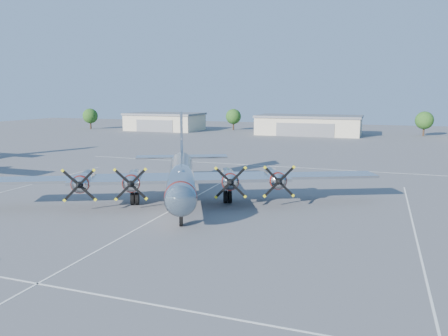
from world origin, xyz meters
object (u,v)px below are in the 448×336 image
(hangar_west, at_px, (165,122))
(hangar_center, at_px, (309,125))
(tree_west, at_px, (233,117))
(main_bomber_b29, at_px, (182,200))
(tree_far_west, at_px, (90,116))
(tree_east, at_px, (424,120))

(hangar_west, xyz_separation_m, hangar_center, (45.00, -0.00, -0.00))
(tree_west, distance_m, main_bomber_b29, 93.21)
(hangar_west, height_order, main_bomber_b29, hangar_west)
(tree_far_west, bearing_deg, main_bomber_b29, -48.41)
(tree_west, relative_size, tree_east, 1.00)
(hangar_center, relative_size, tree_east, 4.31)
(tree_far_west, distance_m, tree_west, 46.57)
(tree_west, distance_m, tree_east, 55.04)
(hangar_center, distance_m, tree_far_west, 70.13)
(tree_far_west, xyz_separation_m, main_bomber_b29, (69.17, -77.92, -4.22))
(hangar_west, bearing_deg, hangar_center, -0.00)
(hangar_center, relative_size, tree_west, 4.31)
(tree_west, bearing_deg, hangar_west, -158.11)
(hangar_west, height_order, tree_west, tree_west)
(tree_far_west, bearing_deg, tree_west, 14.93)
(tree_far_west, bearing_deg, hangar_center, 3.24)
(tree_east, xyz_separation_m, main_bomber_b29, (-30.83, -87.92, -4.22))
(tree_far_west, relative_size, tree_west, 1.00)
(tree_east, distance_m, main_bomber_b29, 93.27)
(hangar_west, height_order, tree_east, tree_east)
(hangar_west, relative_size, tree_west, 3.40)
(tree_east, bearing_deg, tree_far_west, -174.29)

